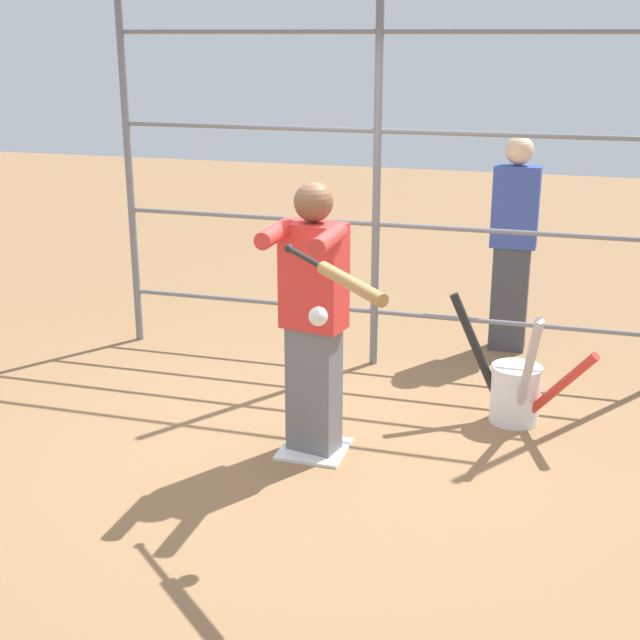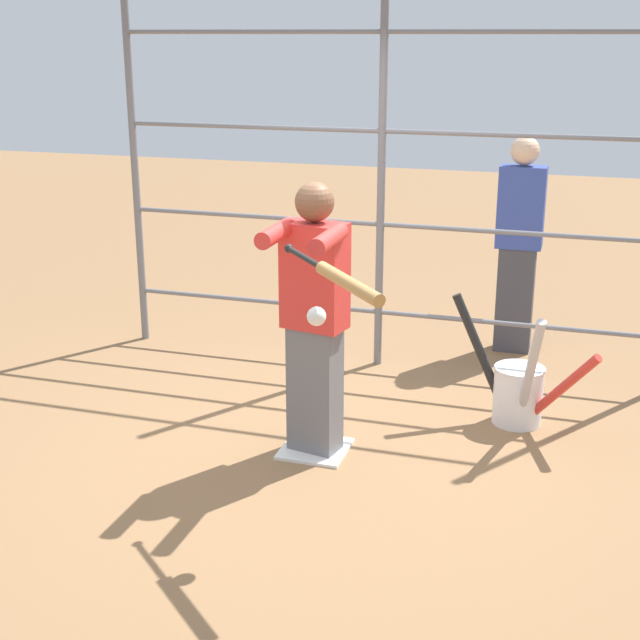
% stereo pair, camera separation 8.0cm
% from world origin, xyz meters
% --- Properties ---
extents(ground_plane, '(24.00, 24.00, 0.00)m').
position_xyz_m(ground_plane, '(0.00, 0.00, 0.00)').
color(ground_plane, olive).
extents(home_plate, '(0.40, 0.40, 0.02)m').
position_xyz_m(home_plate, '(0.00, 0.00, 0.01)').
color(home_plate, white).
rests_on(home_plate, ground).
extents(fence_backstop, '(4.10, 0.06, 2.89)m').
position_xyz_m(fence_backstop, '(0.00, -1.60, 1.45)').
color(fence_backstop, slate).
rests_on(fence_backstop, ground).
extents(batter, '(0.42, 0.62, 1.66)m').
position_xyz_m(batter, '(0.00, 0.02, 0.90)').
color(batter, slate).
rests_on(batter, ground).
extents(baseball_bat_swinging, '(0.69, 0.66, 0.11)m').
position_xyz_m(baseball_bat_swinging, '(-0.39, 0.82, 1.35)').
color(baseball_bat_swinging, black).
extents(softball_in_flight, '(0.10, 0.10, 0.10)m').
position_xyz_m(softball_in_flight, '(-0.27, 0.80, 1.14)').
color(softball_in_flight, white).
extents(bat_bucket, '(0.98, 0.61, 0.85)m').
position_xyz_m(bat_bucket, '(-1.15, -0.78, 0.23)').
color(bat_bucket, white).
rests_on(bat_bucket, ground).
extents(bystander_behind_fence, '(0.36, 0.22, 1.72)m').
position_xyz_m(bystander_behind_fence, '(-0.97, -2.24, 0.89)').
color(bystander_behind_fence, '#3F3F47').
rests_on(bystander_behind_fence, ground).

